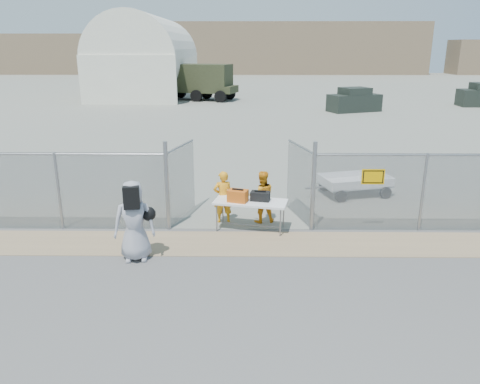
{
  "coord_description": "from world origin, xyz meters",
  "views": [
    {
      "loc": [
        0.14,
        -10.23,
        4.93
      ],
      "look_at": [
        0.0,
        2.0,
        1.1
      ],
      "focal_mm": 35.0,
      "sensor_mm": 36.0,
      "label": 1
    }
  ],
  "objects_px": {
    "visitor": "(134,221)",
    "utility_trailer": "(355,185)",
    "security_worker_left": "(223,197)",
    "security_worker_right": "(262,197)",
    "folding_table": "(250,215)"
  },
  "relations": [
    {
      "from": "folding_table",
      "to": "security_worker_right",
      "type": "bearing_deg",
      "value": 73.35
    },
    {
      "from": "folding_table",
      "to": "security_worker_right",
      "type": "xyz_separation_m",
      "value": [
        0.33,
        0.6,
        0.35
      ]
    },
    {
      "from": "security_worker_right",
      "to": "visitor",
      "type": "relative_size",
      "value": 0.78
    },
    {
      "from": "visitor",
      "to": "utility_trailer",
      "type": "xyz_separation_m",
      "value": [
        6.4,
        5.18,
        -0.62
      ]
    },
    {
      "from": "folding_table",
      "to": "security_worker_left",
      "type": "height_order",
      "value": "security_worker_left"
    },
    {
      "from": "visitor",
      "to": "utility_trailer",
      "type": "height_order",
      "value": "visitor"
    },
    {
      "from": "folding_table",
      "to": "visitor",
      "type": "bearing_deg",
      "value": -133.17
    },
    {
      "from": "folding_table",
      "to": "utility_trailer",
      "type": "xyz_separation_m",
      "value": [
        3.62,
        3.26,
        -0.06
      ]
    },
    {
      "from": "folding_table",
      "to": "utility_trailer",
      "type": "height_order",
      "value": "folding_table"
    },
    {
      "from": "visitor",
      "to": "security_worker_right",
      "type": "bearing_deg",
      "value": 30.81
    },
    {
      "from": "folding_table",
      "to": "security_worker_left",
      "type": "relative_size",
      "value": 1.29
    },
    {
      "from": "utility_trailer",
      "to": "folding_table",
      "type": "bearing_deg",
      "value": -153.15
    },
    {
      "from": "visitor",
      "to": "utility_trailer",
      "type": "relative_size",
      "value": 0.66
    },
    {
      "from": "security_worker_left",
      "to": "utility_trailer",
      "type": "xyz_separation_m",
      "value": [
        4.41,
        2.69,
        -0.41
      ]
    },
    {
      "from": "folding_table",
      "to": "security_worker_left",
      "type": "xyz_separation_m",
      "value": [
        -0.79,
        0.57,
        0.35
      ]
    }
  ]
}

